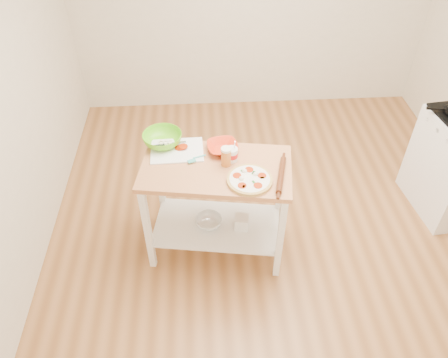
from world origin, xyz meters
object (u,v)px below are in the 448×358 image
object	(u,v)px
cutting_board	(177,150)
prep_island	(216,191)
beer_pint	(226,156)
rolling_pin	(281,175)
knife	(164,145)
yogurt_tub	(232,154)
green_bowl	(162,139)
pizza	(249,179)
shelf_bin	(242,222)
spatula	(196,159)
shelf_glass_bowl	(209,222)
orange_bowl	(223,148)

from	to	relation	value
cutting_board	prep_island	bearing A→B (deg)	-36.65
beer_pint	rolling_pin	world-z (taller)	beer_pint
prep_island	cutting_board	xyz separation A→B (m)	(-0.29, 0.21, 0.26)
knife	yogurt_tub	size ratio (longest dim) A/B	1.38
prep_island	green_bowl	world-z (taller)	green_bowl
pizza	beer_pint	bearing A→B (deg)	128.62
knife	yogurt_tub	distance (m)	0.55
cutting_board	yogurt_tub	world-z (taller)	yogurt_tub
prep_island	yogurt_tub	size ratio (longest dim) A/B	6.14
prep_island	knife	xyz separation A→B (m)	(-0.39, 0.26, 0.27)
cutting_board	shelf_bin	xyz separation A→B (m)	(0.50, -0.24, -0.59)
knife	rolling_pin	bearing A→B (deg)	-34.79
cutting_board	spatula	distance (m)	0.19
shelf_bin	pizza	bearing A→B (deg)	-79.47
yogurt_tub	knife	bearing A→B (deg)	158.96
prep_island	shelf_glass_bowl	size ratio (longest dim) A/B	5.42
cutting_board	orange_bowl	size ratio (longest dim) A/B	1.74
yogurt_tub	shelf_glass_bowl	bearing A→B (deg)	-163.15
shelf_glass_bowl	beer_pint	bearing A→B (deg)	3.34
knife	beer_pint	world-z (taller)	beer_pint
prep_island	orange_bowl	xyz separation A→B (m)	(0.06, 0.19, 0.28)
prep_island	yogurt_tub	world-z (taller)	yogurt_tub
shelf_glass_bowl	spatula	bearing A→B (deg)	137.11
shelf_glass_bowl	rolling_pin	bearing A→B (deg)	-16.83
yogurt_tub	shelf_bin	xyz separation A→B (m)	(0.08, -0.10, -0.64)
yogurt_tub	green_bowl	bearing A→B (deg)	155.92
knife	green_bowl	xyz separation A→B (m)	(-0.01, 0.04, 0.03)
pizza	green_bowl	size ratio (longest dim) A/B	1.07
green_bowl	rolling_pin	bearing A→B (deg)	-27.66
prep_island	shelf_bin	world-z (taller)	prep_island
shelf_glass_bowl	shelf_bin	xyz separation A→B (m)	(0.27, -0.04, 0.02)
pizza	rolling_pin	world-z (taller)	pizza
orange_bowl	green_bowl	xyz separation A→B (m)	(-0.46, 0.11, 0.02)
cutting_board	shelf_glass_bowl	world-z (taller)	cutting_board
spatula	yogurt_tub	xyz separation A→B (m)	(0.27, -0.02, 0.04)
spatula	shelf_bin	bearing A→B (deg)	-37.50
orange_bowl	rolling_pin	size ratio (longest dim) A/B	0.63
beer_pint	prep_island	bearing A→B (deg)	-167.43
spatula	green_bowl	world-z (taller)	green_bowl
prep_island	spatula	xyz separation A→B (m)	(-0.15, 0.08, 0.27)
prep_island	beer_pint	distance (m)	0.34
knife	yogurt_tub	xyz separation A→B (m)	(0.51, -0.20, 0.04)
pizza	cutting_board	distance (m)	0.65
yogurt_tub	beer_pint	bearing A→B (deg)	-133.07
pizza	rolling_pin	distance (m)	0.23
pizza	cutting_board	world-z (taller)	pizza
prep_island	yogurt_tub	distance (m)	0.34
cutting_board	pizza	bearing A→B (deg)	-37.70
green_bowl	shelf_bin	bearing A→B (deg)	-29.00
prep_island	beer_pint	world-z (taller)	beer_pint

